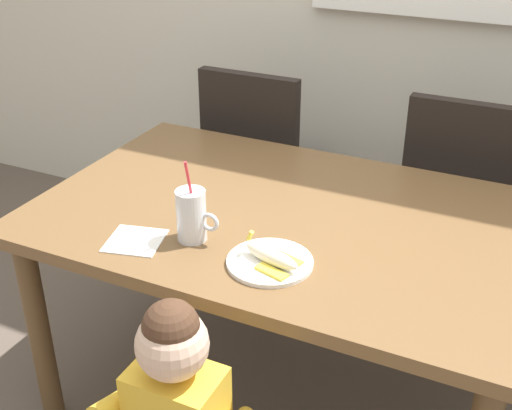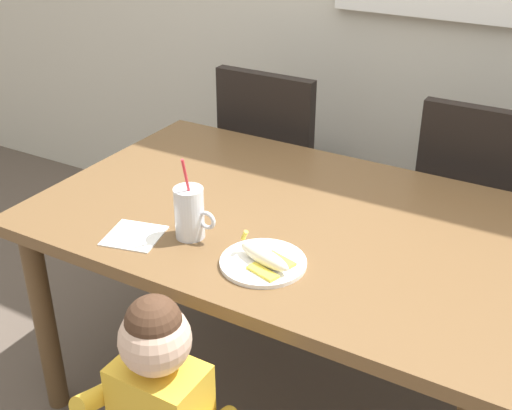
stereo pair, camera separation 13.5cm
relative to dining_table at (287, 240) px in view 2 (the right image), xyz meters
name	(u,v)px [view 2 (the right image)]	position (x,y,z in m)	size (l,w,h in m)	color
ground_plane	(283,398)	(0.00, 0.00, -0.65)	(24.00, 24.00, 0.00)	brown
dining_table	(287,240)	(0.00, 0.00, 0.00)	(1.50, 0.98, 0.74)	brown
dining_chair_left	(277,163)	(-0.42, 0.71, -0.11)	(0.44, 0.44, 0.96)	black
dining_chair_right	(477,206)	(0.42, 0.74, -0.11)	(0.44, 0.44, 0.96)	black
toddler_standing	(161,405)	(0.00, -0.65, -0.13)	(0.33, 0.24, 0.84)	#3F4760
milk_cup	(190,216)	(-0.17, -0.26, 0.16)	(0.13, 0.08, 0.25)	silver
snack_plate	(263,263)	(0.07, -0.28, 0.10)	(0.23, 0.23, 0.01)	white
peeled_banana	(265,258)	(0.09, -0.29, 0.12)	(0.18, 0.13, 0.07)	#F4EAC6
paper_napkin	(134,236)	(-0.31, -0.34, 0.09)	(0.15, 0.15, 0.00)	white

